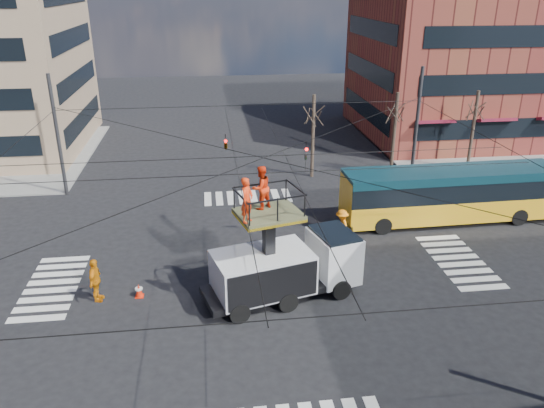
{
  "coord_description": "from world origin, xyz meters",
  "views": [
    {
      "loc": [
        -2.42,
        -22.5,
        13.13
      ],
      "look_at": [
        0.58,
        1.56,
        2.99
      ],
      "focal_mm": 35.0,
      "sensor_mm": 36.0,
      "label": 1
    }
  ],
  "objects": [
    {
      "name": "utility_truck",
      "position": [
        0.72,
        -2.1,
        2.03
      ],
      "size": [
        7.36,
        4.09,
        6.14
      ],
      "rotation": [
        0.0,
        0.0,
        0.26
      ],
      "color": "black",
      "rests_on": "ground"
    },
    {
      "name": "traffic_cone",
      "position": [
        -5.84,
        -1.4,
        0.32
      ],
      "size": [
        0.36,
        0.36,
        0.63
      ],
      "primitive_type": "cone",
      "color": "red",
      "rests_on": "ground"
    },
    {
      "name": "city_bus",
      "position": [
        11.53,
        4.82,
        1.73
      ],
      "size": [
        12.83,
        2.89,
        3.2
      ],
      "rotation": [
        0.0,
        0.0,
        0.02
      ],
      "color": "gold",
      "rests_on": "ground"
    },
    {
      "name": "tree_c",
      "position": [
        17.0,
        13.5,
        4.63
      ],
      "size": [
        2.0,
        2.0,
        6.0
      ],
      "color": "#382B21",
      "rests_on": "ground"
    },
    {
      "name": "flagger",
      "position": [
        4.52,
        2.74,
        0.97
      ],
      "size": [
        0.82,
        1.31,
        1.94
      ],
      "primitive_type": "imported",
      "rotation": [
        0.0,
        0.0,
        -1.49
      ],
      "color": "orange",
      "rests_on": "ground"
    },
    {
      "name": "sidewalk_ne",
      "position": [
        21.0,
        21.0,
        0.06
      ],
      "size": [
        18.0,
        18.0,
        0.12
      ],
      "primitive_type": "cube",
      "color": "slate",
      "rests_on": "ground"
    },
    {
      "name": "crosswalks",
      "position": [
        0.0,
        0.0,
        0.01
      ],
      "size": [
        22.4,
        22.4,
        0.02
      ],
      "primitive_type": null,
      "color": "silver",
      "rests_on": "ground"
    },
    {
      "name": "tree_a",
      "position": [
        5.0,
        13.5,
        4.63
      ],
      "size": [
        2.0,
        2.0,
        6.0
      ],
      "color": "#382B21",
      "rests_on": "ground"
    },
    {
      "name": "building_ne",
      "position": [
        21.98,
        23.98,
        7.0
      ],
      "size": [
        20.06,
        16.06,
        14.0
      ],
      "color": "maroon",
      "rests_on": "ground"
    },
    {
      "name": "ground",
      "position": [
        0.0,
        0.0,
        0.0
      ],
      "size": [
        120.0,
        120.0,
        0.0
      ],
      "primitive_type": "plane",
      "color": "black",
      "rests_on": "ground"
    },
    {
      "name": "overhead_network",
      "position": [
        -0.07,
        0.4,
        4.29
      ],
      "size": [
        24.24,
        24.24,
        8.0
      ],
      "color": "#2D2D30",
      "rests_on": "ground"
    },
    {
      "name": "worker_ground",
      "position": [
        -7.65,
        -1.47,
        1.02
      ],
      "size": [
        0.64,
        1.25,
        2.05
      ],
      "primitive_type": "imported",
      "rotation": [
        0.0,
        0.0,
        1.45
      ],
      "color": "orange",
      "rests_on": "ground"
    },
    {
      "name": "tree_b",
      "position": [
        11.0,
        13.5,
        4.63
      ],
      "size": [
        2.0,
        2.0,
        6.0
      ],
      "color": "#382B21",
      "rests_on": "ground"
    }
  ]
}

